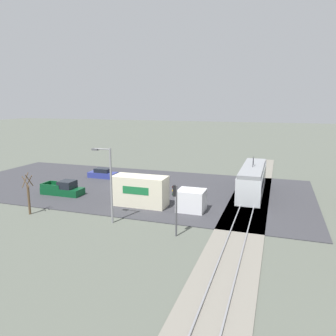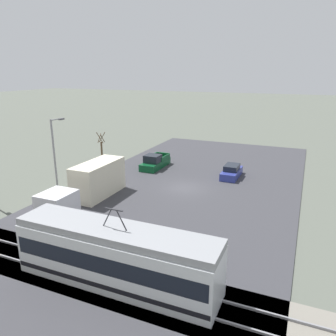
% 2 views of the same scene
% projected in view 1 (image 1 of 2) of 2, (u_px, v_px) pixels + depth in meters
% --- Properties ---
extents(ground_plane, '(320.00, 320.00, 0.00)m').
position_uv_depth(ground_plane, '(126.00, 187.00, 44.78)').
color(ground_plane, '#565B51').
extents(road_surface, '(22.79, 48.32, 0.08)m').
position_uv_depth(road_surface, '(126.00, 187.00, 44.77)').
color(road_surface, '#38383D').
rests_on(road_surface, ground).
extents(rail_bed, '(57.07, 4.40, 0.22)m').
position_uv_depth(rail_bed, '(250.00, 198.00, 39.54)').
color(rail_bed, gray).
rests_on(rail_bed, ground).
extents(light_rail_tram, '(12.10, 2.80, 4.61)m').
position_uv_depth(light_rail_tram, '(252.00, 180.00, 41.08)').
color(light_rail_tram, silver).
rests_on(light_rail_tram, ground).
extents(box_truck, '(2.49, 10.30, 3.33)m').
position_uv_depth(box_truck, '(152.00, 193.00, 35.77)').
color(box_truck, silver).
rests_on(box_truck, ground).
extents(pickup_truck, '(2.01, 5.24, 1.79)m').
position_uv_depth(pickup_truck, '(63.00, 189.00, 40.69)').
color(pickup_truck, '#0C4723').
rests_on(pickup_truck, ground).
extents(sedan_car_0, '(1.76, 4.39, 1.45)m').
position_uv_depth(sedan_car_0, '(103.00, 174.00, 49.84)').
color(sedan_car_0, navy).
rests_on(sedan_car_0, ground).
extents(traffic_light_pole, '(0.28, 0.47, 4.51)m').
position_uv_depth(traffic_light_pole, '(175.00, 203.00, 27.70)').
color(traffic_light_pole, '#47474C').
rests_on(traffic_light_pole, ground).
extents(street_tree, '(1.03, 0.86, 4.32)m').
position_uv_depth(street_tree, '(29.00, 196.00, 33.43)').
color(street_tree, brown).
rests_on(street_tree, ground).
extents(street_lamp_near_crossing, '(0.36, 1.95, 7.21)m').
position_uv_depth(street_lamp_near_crossing, '(109.00, 180.00, 30.64)').
color(street_lamp_near_crossing, gray).
rests_on(street_lamp_near_crossing, ground).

